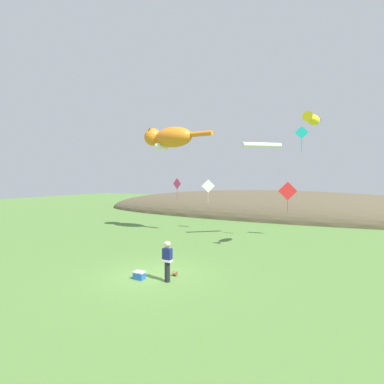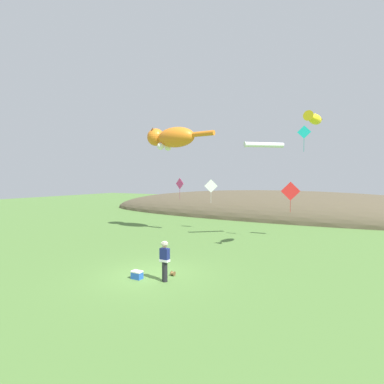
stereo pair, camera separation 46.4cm
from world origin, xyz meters
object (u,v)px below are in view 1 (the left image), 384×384
(festival_attendant, at_px, (167,260))
(kite_giant_cat, at_px, (169,138))
(kite_diamond_pink, at_px, (177,184))
(kite_diamond_teal, at_px, (302,133))
(kite_spool, at_px, (175,274))
(picnic_cooler, at_px, (139,275))
(kite_diamond_white, at_px, (208,186))
(kite_fish_windsock, at_px, (313,119))
(kite_diamond_red, at_px, (288,191))
(kite_tube_streamer, at_px, (262,145))

(festival_attendant, xyz_separation_m, kite_giant_cat, (-6.41, 10.54, 7.00))
(kite_giant_cat, bearing_deg, kite_diamond_pink, 82.01)
(festival_attendant, distance_m, kite_diamond_teal, 13.48)
(kite_diamond_pink, bearing_deg, kite_spool, -60.29)
(picnic_cooler, bearing_deg, kite_giant_cat, 115.23)
(kite_diamond_pink, bearing_deg, kite_diamond_white, 30.49)
(kite_giant_cat, height_order, kite_fish_windsock, kite_giant_cat)
(kite_fish_windsock, height_order, kite_diamond_pink, kite_fish_windsock)
(kite_diamond_pink, xyz_separation_m, kite_diamond_teal, (10.34, -0.68, 3.61))
(kite_diamond_pink, bearing_deg, festival_attendant, -61.68)
(kite_giant_cat, xyz_separation_m, kite_diamond_red, (9.30, 2.32, -4.40))
(kite_fish_windsock, relative_size, kite_diamond_white, 1.07)
(kite_tube_streamer, distance_m, kite_diamond_white, 6.55)
(kite_giant_cat, height_order, kite_diamond_teal, kite_giant_cat)
(kite_fish_windsock, height_order, kite_diamond_red, kite_fish_windsock)
(kite_diamond_pink, bearing_deg, kite_diamond_red, 7.73)
(kite_giant_cat, bearing_deg, kite_diamond_teal, 2.18)
(festival_attendant, distance_m, picnic_cooler, 1.55)
(festival_attendant, relative_size, kite_diamond_pink, 0.93)
(kite_spool, height_order, kite_tube_streamer, kite_tube_streamer)
(kite_diamond_white, distance_m, kite_diamond_red, 6.79)
(kite_giant_cat, height_order, kite_diamond_white, kite_giant_cat)
(kite_spool, distance_m, picnic_cooler, 1.65)
(kite_spool, distance_m, kite_giant_cat, 13.99)
(festival_attendant, height_order, kite_tube_streamer, kite_tube_streamer)
(kite_tube_streamer, bearing_deg, picnic_cooler, -103.72)
(festival_attendant, xyz_separation_m, picnic_cooler, (-1.30, -0.30, -0.77))
(festival_attendant, relative_size, kite_spool, 8.23)
(kite_diamond_red, relative_size, kite_diamond_teal, 1.30)
(kite_spool, bearing_deg, kite_diamond_white, 107.30)
(kite_giant_cat, relative_size, kite_diamond_red, 2.78)
(kite_spool, height_order, kite_diamond_teal, kite_diamond_teal)
(kite_diamond_white, relative_size, kite_diamond_red, 0.88)
(kite_giant_cat, distance_m, kite_diamond_teal, 10.51)
(kite_diamond_white, bearing_deg, kite_fish_windsock, -30.20)
(festival_attendant, bearing_deg, kite_diamond_red, 77.37)
(kite_spool, xyz_separation_m, kite_diamond_white, (-3.79, 12.18, 3.75))
(picnic_cooler, xyz_separation_m, kite_fish_windsock, (6.38, 8.09, 7.79))
(kite_tube_streamer, xyz_separation_m, kite_diamond_pink, (-7.64, 0.96, -2.89))
(picnic_cooler, distance_m, kite_diamond_pink, 13.49)
(kite_diamond_red, bearing_deg, kite_giant_cat, -165.99)
(kite_tube_streamer, height_order, kite_diamond_teal, kite_diamond_teal)
(festival_attendant, distance_m, kite_diamond_white, 13.89)
(kite_diamond_white, distance_m, kite_diamond_pink, 2.75)
(kite_giant_cat, distance_m, kite_diamond_white, 5.40)
(kite_diamond_red, bearing_deg, festival_attendant, -102.63)
(kite_diamond_white, height_order, kite_diamond_pink, kite_diamond_pink)
(kite_diamond_red, distance_m, kite_diamond_pink, 9.24)
(picnic_cooler, distance_m, kite_giant_cat, 14.29)
(kite_diamond_teal, bearing_deg, festival_attendant, -110.45)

